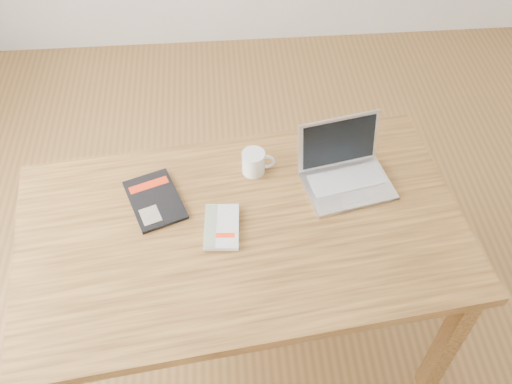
{
  "coord_description": "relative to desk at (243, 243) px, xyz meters",
  "views": [
    {
      "loc": [
        -0.25,
        -1.28,
        2.24
      ],
      "look_at": [
        -0.15,
        -0.09,
        0.85
      ],
      "focal_mm": 40.0,
      "sensor_mm": 36.0,
      "label": 1
    }
  ],
  "objects": [
    {
      "name": "desk",
      "position": [
        0.0,
        0.0,
        0.0
      ],
      "size": [
        1.55,
        1.0,
        0.75
      ],
      "rotation": [
        0.0,
        0.0,
        0.11
      ],
      "color": "brown",
      "rests_on": "ground"
    },
    {
      "name": "laptop",
      "position": [
        0.37,
        0.19,
        0.13
      ],
      "size": [
        0.34,
        0.29,
        0.21
      ],
      "rotation": [
        0.0,
        0.0,
        0.2
      ],
      "color": "silver",
      "rests_on": "desk"
    },
    {
      "name": "black_guidebook",
      "position": [
        -0.29,
        0.13,
        0.1
      ],
      "size": [
        0.23,
        0.28,
        0.01
      ],
      "rotation": [
        0.0,
        0.0,
        0.35
      ],
      "color": "black",
      "rests_on": "desk"
    },
    {
      "name": "coffee_mug",
      "position": [
        0.06,
        0.25,
        0.14
      ],
      "size": [
        0.12,
        0.08,
        0.09
      ],
      "rotation": [
        0.0,
        0.0,
        -0.02
      ],
      "color": "white",
      "rests_on": "desk"
    },
    {
      "name": "room",
      "position": [
        0.13,
        0.15,
        0.69
      ],
      "size": [
        4.04,
        4.04,
        2.7
      ],
      "color": "brown",
      "rests_on": "ground"
    },
    {
      "name": "white_guidebook",
      "position": [
        -0.07,
        -0.0,
        0.1
      ],
      "size": [
        0.12,
        0.19,
        0.02
      ],
      "rotation": [
        0.0,
        0.0,
        -0.07
      ],
      "color": "silver",
      "rests_on": "desk"
    }
  ]
}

